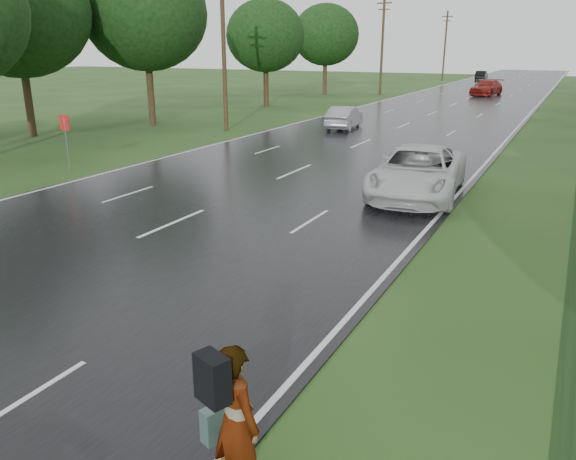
% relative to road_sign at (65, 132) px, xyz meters
% --- Properties ---
extents(road, '(14.00, 180.00, 0.04)m').
position_rel_road_sign_xyz_m(road, '(8.50, 33.00, -1.62)').
color(road, black).
rests_on(road, ground).
extents(edge_stripe_east, '(0.12, 180.00, 0.01)m').
position_rel_road_sign_xyz_m(edge_stripe_east, '(15.25, 33.00, -1.60)').
color(edge_stripe_east, silver).
rests_on(edge_stripe_east, road).
extents(edge_stripe_west, '(0.12, 180.00, 0.01)m').
position_rel_road_sign_xyz_m(edge_stripe_west, '(1.75, 33.00, -1.60)').
color(edge_stripe_west, silver).
rests_on(edge_stripe_west, road).
extents(center_line, '(0.12, 180.00, 0.01)m').
position_rel_road_sign_xyz_m(center_line, '(8.50, 33.00, -1.60)').
color(center_line, silver).
rests_on(center_line, road).
extents(road_sign, '(0.50, 0.06, 2.30)m').
position_rel_road_sign_xyz_m(road_sign, '(0.00, 0.00, 0.00)').
color(road_sign, slate).
rests_on(road_sign, ground).
extents(utility_pole_mid, '(1.60, 0.26, 10.00)m').
position_rel_road_sign_xyz_m(utility_pole_mid, '(-0.70, 13.00, 3.55)').
color(utility_pole_mid, '#332215').
rests_on(utility_pole_mid, ground).
extents(utility_pole_far, '(1.60, 0.26, 10.00)m').
position_rel_road_sign_xyz_m(utility_pole_far, '(-0.70, 43.00, 3.55)').
color(utility_pole_far, '#332215').
rests_on(utility_pole_far, ground).
extents(utility_pole_distant, '(1.60, 0.26, 10.00)m').
position_rel_road_sign_xyz_m(utility_pole_distant, '(-0.70, 73.00, 3.55)').
color(utility_pole_distant, '#332215').
rests_on(utility_pole_distant, ground).
extents(tree_west_c, '(7.80, 7.80, 10.43)m').
position_rel_road_sign_xyz_m(tree_west_c, '(-6.50, 13.00, 5.27)').
color(tree_west_c, '#332215').
rests_on(tree_west_c, ground).
extents(tree_west_d, '(6.60, 6.60, 8.80)m').
position_rel_road_sign_xyz_m(tree_west_d, '(-5.70, 27.00, 4.18)').
color(tree_west_d, '#332215').
rests_on(tree_west_d, ground).
extents(tree_west_e, '(8.00, 8.00, 10.44)m').
position_rel_road_sign_xyz_m(tree_west_e, '(-9.50, 6.00, 5.19)').
color(tree_west_e, '#332215').
rests_on(tree_west_e, ground).
extents(tree_west_f, '(7.00, 7.00, 9.29)m').
position_rel_road_sign_xyz_m(tree_west_f, '(-6.30, 41.00, 4.49)').
color(tree_west_f, '#332215').
rests_on(tree_west_f, ground).
extents(pedestrian, '(0.93, 0.96, 1.92)m').
position_rel_road_sign_xyz_m(pedestrian, '(15.67, -11.95, -0.65)').
color(pedestrian, '#A5998C').
rests_on(pedestrian, ground).
extents(white_pickup, '(3.33, 6.25, 1.67)m').
position_rel_road_sign_xyz_m(white_pickup, '(14.00, 2.40, -0.77)').
color(white_pickup, silver).
rests_on(white_pickup, road).
extents(silver_sedan, '(1.94, 4.33, 1.38)m').
position_rel_road_sign_xyz_m(silver_sedan, '(5.54, 16.94, -0.91)').
color(silver_sedan, gray).
rests_on(silver_sedan, road).
extents(far_car_red, '(3.07, 5.74, 1.58)m').
position_rel_road_sign_xyz_m(far_car_red, '(9.50, 47.76, -0.81)').
color(far_car_red, maroon).
rests_on(far_car_red, road).
extents(far_car_dark, '(1.64, 4.30, 1.40)m').
position_rel_road_sign_xyz_m(far_car_dark, '(4.37, 77.04, -0.90)').
color(far_car_dark, black).
rests_on(far_car_dark, road).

